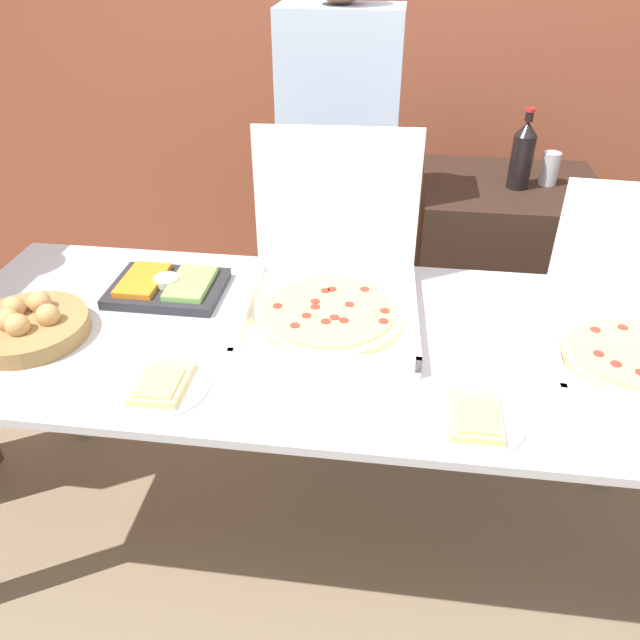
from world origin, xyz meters
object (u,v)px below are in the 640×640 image
(veggie_tray, at_px, (167,286))
(paper_plate_front_right, at_px, (162,385))
(pizza_box_near_right, at_px, (332,285))
(paper_plate_front_left, at_px, (474,418))
(soda_bottle, at_px, (522,154))
(bread_basket, at_px, (28,325))
(soda_can_silver, at_px, (550,168))
(person_guest_plaid, at_px, (338,204))
(pizza_box_far_right, at_px, (632,330))

(veggie_tray, bearing_deg, paper_plate_front_right, -72.50)
(pizza_box_near_right, height_order, paper_plate_front_left, pizza_box_near_right)
(veggie_tray, bearing_deg, pizza_box_near_right, -3.76)
(soda_bottle, bearing_deg, paper_plate_front_left, -100.80)
(soda_bottle, bearing_deg, veggie_tray, -146.62)
(pizza_box_near_right, bearing_deg, bread_basket, -166.36)
(pizza_box_near_right, height_order, veggie_tray, pizza_box_near_right)
(paper_plate_front_left, bearing_deg, soda_bottle, 79.20)
(pizza_box_near_right, distance_m, bread_basket, 0.85)
(veggie_tray, bearing_deg, soda_can_silver, 32.36)
(pizza_box_near_right, height_order, soda_can_silver, pizza_box_near_right)
(paper_plate_front_right, xyz_separation_m, veggie_tray, (-0.14, 0.45, 0.01))
(soda_can_silver, xyz_separation_m, person_guest_plaid, (-0.78, -0.24, -0.09))
(paper_plate_front_right, relative_size, bread_basket, 0.71)
(pizza_box_far_right, relative_size, person_guest_plaid, 0.25)
(soda_bottle, bearing_deg, paper_plate_front_right, -129.61)
(bread_basket, relative_size, soda_can_silver, 2.62)
(veggie_tray, relative_size, soda_bottle, 1.16)
(veggie_tray, bearing_deg, paper_plate_front_left, -27.69)
(bread_basket, bearing_deg, paper_plate_front_left, -9.24)
(paper_plate_front_right, relative_size, soda_bottle, 0.79)
(paper_plate_front_left, xyz_separation_m, person_guest_plaid, (-0.43, 1.02, 0.08))
(pizza_box_near_right, height_order, bread_basket, pizza_box_near_right)
(paper_plate_front_right, height_order, paper_plate_front_left, same)
(paper_plate_front_left, xyz_separation_m, veggie_tray, (-0.90, 0.47, 0.01))
(paper_plate_front_right, distance_m, soda_bottle, 1.56)
(pizza_box_near_right, distance_m, paper_plate_front_left, 0.59)
(paper_plate_front_left, height_order, soda_can_silver, soda_can_silver)
(bread_basket, xyz_separation_m, person_guest_plaid, (0.77, 0.82, 0.06))
(bread_basket, distance_m, soda_can_silver, 1.88)
(pizza_box_far_right, relative_size, paper_plate_front_left, 1.94)
(paper_plate_front_right, distance_m, bread_basket, 0.48)
(veggie_tray, height_order, person_guest_plaid, person_guest_plaid)
(soda_can_silver, height_order, person_guest_plaid, person_guest_plaid)
(pizza_box_near_right, bearing_deg, soda_can_silver, 45.42)
(pizza_box_near_right, xyz_separation_m, soda_can_silver, (0.73, 0.82, 0.09))
(paper_plate_front_right, height_order, bread_basket, bread_basket)
(paper_plate_front_left, distance_m, veggie_tray, 1.01)
(pizza_box_near_right, xyz_separation_m, veggie_tray, (-0.51, 0.03, -0.06))
(paper_plate_front_right, bearing_deg, soda_can_silver, 48.27)
(paper_plate_front_left, height_order, bread_basket, bread_basket)
(person_guest_plaid, bearing_deg, soda_bottle, -163.47)
(veggie_tray, bearing_deg, pizza_box_far_right, -6.32)
(pizza_box_near_right, bearing_deg, paper_plate_front_left, -51.61)
(bread_basket, bearing_deg, paper_plate_front_right, -21.37)
(paper_plate_front_left, height_order, veggie_tray, veggie_tray)
(pizza_box_far_right, xyz_separation_m, paper_plate_front_right, (-1.17, -0.30, -0.06))
(pizza_box_far_right, height_order, person_guest_plaid, person_guest_plaid)
(soda_can_silver, bearing_deg, veggie_tray, -147.64)
(paper_plate_front_left, height_order, person_guest_plaid, person_guest_plaid)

